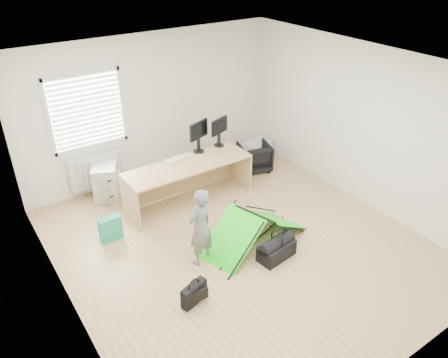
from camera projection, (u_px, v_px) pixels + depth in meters
ground at (239, 243)px, 6.70m from camera, size 5.50×5.50×0.00m
back_wall at (152, 108)px, 8.00m from camera, size 5.00×0.02×2.70m
window at (87, 111)px, 7.29m from camera, size 1.20×0.06×1.20m
radiator at (97, 170)px, 7.80m from camera, size 1.00×0.12×0.60m
desk at (189, 183)px, 7.54m from camera, size 2.21×0.71×0.75m
filing_cabinet at (106, 181)px, 7.72m from camera, size 0.61×0.68×0.65m
monitor_left at (198, 141)px, 7.66m from camera, size 0.45×0.24×0.42m
monitor_right at (219, 136)px, 7.88m from camera, size 0.42×0.22×0.40m
keyboard at (179, 158)px, 7.53m from camera, size 0.50×0.21×0.02m
thermos at (229, 137)px, 8.05m from camera, size 0.09×0.09×0.23m
office_chair at (254, 157)px, 8.65m from camera, size 0.75×0.76×0.55m
person at (200, 227)px, 6.06m from camera, size 0.50×0.40×1.20m
kite at (255, 228)px, 6.61m from camera, size 1.81×1.18×0.52m
storage_crate at (257, 149)px, 9.26m from camera, size 0.63×0.50×0.31m
tote_bag at (110, 229)px, 6.70m from camera, size 0.34×0.16×0.40m
laptop_bag at (194, 293)px, 5.58m from camera, size 0.40×0.22×0.29m
white_box at (185, 294)px, 5.70m from camera, size 0.12×0.12×0.10m
duffel_bag at (276, 251)px, 6.35m from camera, size 0.60×0.36×0.25m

